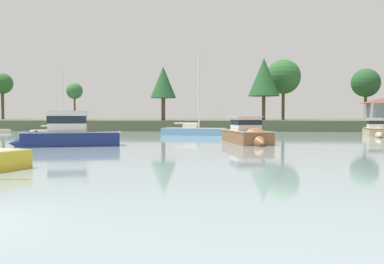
{
  "coord_description": "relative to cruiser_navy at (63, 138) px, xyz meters",
  "views": [
    {
      "loc": [
        6.99,
        -10.76,
        2.96
      ],
      "look_at": [
        4.56,
        20.6,
        1.72
      ],
      "focal_mm": 39.15,
      "sensor_mm": 36.0,
      "label": 1
    }
  ],
  "objects": [
    {
      "name": "sailboat_skyblue",
      "position": [
        11.07,
        22.98,
        -0.53
      ],
      "size": [
        10.01,
        4.39,
        13.58
      ],
      "color": "#669ECC",
      "rests_on": "ground"
    },
    {
      "name": "cruiser_wood",
      "position": [
        18.16,
        5.15,
        -0.19
      ],
      "size": [
        5.48,
        10.47,
        4.95
      ],
      "color": "brown",
      "rests_on": "ground"
    },
    {
      "name": "cruiser_sand",
      "position": [
        36.9,
        21.44,
        -0.27
      ],
      "size": [
        3.98,
        9.23,
        4.72
      ],
      "color": "tan",
      "rests_on": "ground"
    },
    {
      "name": "shore_tree_inland_a",
      "position": [
        -16.4,
        48.2,
        7.33
      ],
      "size": [
        3.47,
        3.47,
        7.95
      ],
      "color": "brown",
      "rests_on": "far_shore_bank"
    },
    {
      "name": "shore_tree_far_right",
      "position": [
        51.3,
        69.88,
        10.34
      ],
      "size": [
        7.19,
        7.19,
        12.81
      ],
      "color": "brown",
      "rests_on": "far_shore_bank"
    },
    {
      "name": "shore_tree_inland_c",
      "position": [
        -41.01,
        63.79,
        10.18
      ],
      "size": [
        5.3,
        5.3,
        11.8
      ],
      "color": "brown",
      "rests_on": "far_shore_bank"
    },
    {
      "name": "sailboat_white",
      "position": [
        -8.58,
        20.09,
        -0.6
      ],
      "size": [
        7.87,
        5.8,
        10.57
      ],
      "color": "white",
      "rests_on": "ground"
    },
    {
      "name": "far_shore_bank",
      "position": [
        8.62,
        67.7,
        0.17
      ],
      "size": [
        164.71,
        59.65,
        2.01
      ],
      "primitive_type": "cube",
      "color": "#4C563D",
      "rests_on": "ground"
    },
    {
      "name": "cruiser_navy",
      "position": [
        0.0,
        0.0,
        0.0
      ],
      "size": [
        10.79,
        5.43,
        5.93
      ],
      "color": "navy",
      "rests_on": "ground"
    },
    {
      "name": "shore_tree_center_left",
      "position": [
        28.13,
        51.31,
        10.35
      ],
      "size": [
        7.34,
        7.34,
        12.88
      ],
      "color": "brown",
      "rests_on": "far_shore_bank"
    },
    {
      "name": "shore_tree_right_mid",
      "position": [
        3.62,
        42.37,
        8.58
      ],
      "size": [
        5.05,
        5.05,
        10.58
      ],
      "color": "brown",
      "rests_on": "far_shore_bank"
    },
    {
      "name": "shore_tree_far_left",
      "position": [
        23.44,
        45.07,
        9.74
      ],
      "size": [
        6.2,
        6.2,
        12.4
      ],
      "color": "brown",
      "rests_on": "far_shore_bank"
    }
  ]
}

